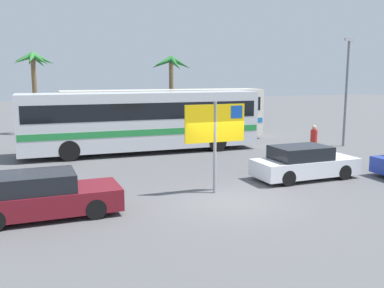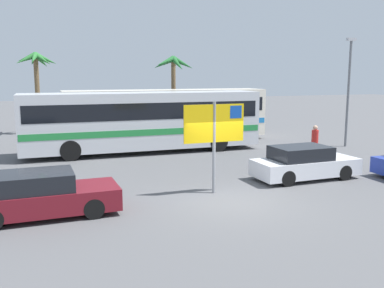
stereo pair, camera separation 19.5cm
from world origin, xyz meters
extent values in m
plane|color=#565659|center=(0.00, 0.00, 0.00)|extent=(120.00, 120.00, 0.00)
cube|color=silver|center=(-0.76, 9.68, 1.73)|extent=(12.39, 2.45, 2.90)
cube|color=black|center=(-0.76, 9.68, 2.28)|extent=(11.90, 2.48, 0.84)
cube|color=#23843D|center=(-0.76, 9.68, 1.22)|extent=(12.27, 2.48, 0.32)
cylinder|color=black|center=(3.08, 10.78, 0.50)|extent=(1.00, 0.28, 1.00)
cylinder|color=black|center=(3.08, 8.58, 0.50)|extent=(1.00, 0.28, 1.00)
cylinder|color=black|center=(-4.60, 10.78, 0.50)|extent=(1.00, 0.28, 1.00)
cylinder|color=black|center=(-4.60, 8.58, 0.50)|extent=(1.00, 0.28, 1.00)
cube|color=silver|center=(1.47, 12.98, 1.73)|extent=(12.39, 2.45, 2.90)
cube|color=black|center=(1.47, 12.98, 2.28)|extent=(11.90, 2.48, 0.84)
cube|color=#1E70B7|center=(1.47, 12.98, 1.22)|extent=(12.27, 2.48, 0.32)
cylinder|color=black|center=(5.31, 14.08, 0.50)|extent=(1.00, 0.28, 1.00)
cylinder|color=black|center=(5.31, 11.88, 0.50)|extent=(1.00, 0.28, 1.00)
cylinder|color=black|center=(-2.37, 14.08, 0.50)|extent=(1.00, 0.28, 1.00)
cylinder|color=black|center=(-2.37, 11.88, 0.50)|extent=(1.00, 0.28, 1.00)
cylinder|color=gray|center=(-0.24, 1.10, 1.60)|extent=(0.11, 0.11, 3.20)
cube|color=yellow|center=(-0.24, 1.10, 2.45)|extent=(2.20, 0.10, 1.30)
cube|color=#1447A8|center=(0.56, 1.12, 2.82)|extent=(0.44, 0.08, 0.44)
cube|color=maroon|center=(-5.86, 0.45, 0.48)|extent=(4.34, 1.82, 0.64)
cube|color=black|center=(-6.11, 0.44, 1.06)|extent=(2.28, 1.62, 0.52)
cylinder|color=black|center=(-4.55, 1.26, 0.30)|extent=(0.60, 0.18, 0.60)
cylinder|color=black|center=(-4.50, -0.29, 0.30)|extent=(0.60, 0.18, 0.60)
cube|color=silver|center=(3.96, 1.78, 0.48)|extent=(4.26, 1.78, 0.64)
cube|color=black|center=(3.71, 1.78, 1.06)|extent=(2.24, 1.58, 0.52)
cylinder|color=black|center=(5.24, 2.57, 0.30)|extent=(0.60, 0.18, 0.60)
cylinder|color=black|center=(5.29, 1.08, 0.30)|extent=(0.60, 0.18, 0.60)
cylinder|color=black|center=(2.63, 2.49, 0.30)|extent=(0.60, 0.18, 0.60)
cylinder|color=black|center=(2.68, 0.99, 0.30)|extent=(0.60, 0.18, 0.60)
cylinder|color=#2D2D33|center=(6.49, 4.65, 0.42)|extent=(0.13, 0.13, 0.83)
cylinder|color=#2D2D33|center=(6.42, 4.81, 0.42)|extent=(0.13, 0.13, 0.83)
cylinder|color=red|center=(6.46, 4.73, 1.16)|extent=(0.32, 0.32, 0.66)
sphere|color=tan|center=(6.46, 4.73, 1.60)|extent=(0.22, 0.22, 0.22)
cylinder|color=slate|center=(10.64, 7.65, 2.96)|extent=(0.14, 0.14, 5.93)
cube|color=#B2B2B7|center=(10.64, 7.65, 6.03)|extent=(0.56, 0.20, 0.16)
cylinder|color=brown|center=(-6.03, 18.95, 2.60)|extent=(0.32, 0.32, 5.20)
cone|color=#2D7533|center=(-5.35, 19.04, 5.11)|extent=(1.58, 0.64, 0.99)
cone|color=#2D7533|center=(-5.66, 19.47, 5.02)|extent=(1.22, 1.48, 1.14)
cone|color=#2D7533|center=(-6.17, 19.60, 5.08)|extent=(0.76, 1.59, 1.03)
cone|color=#2D7533|center=(-6.61, 19.37, 5.20)|extent=(1.51, 1.26, 0.83)
cone|color=#2D7533|center=(-6.63, 18.63, 5.11)|extent=(1.57, 1.11, 0.99)
cone|color=#2D7533|center=(-6.12, 18.25, 5.15)|extent=(0.65, 1.59, 0.92)
cone|color=#2D7533|center=(-5.56, 18.46, 5.08)|extent=(1.38, 1.41, 1.03)
cylinder|color=brown|center=(3.27, 17.44, 2.51)|extent=(0.32, 0.32, 5.02)
cone|color=#23662D|center=(4.05, 17.53, 4.87)|extent=(1.78, 0.62, 1.09)
cone|color=#23662D|center=(3.55, 18.12, 4.78)|extent=(1.06, 1.73, 1.26)
cone|color=#23662D|center=(2.70, 17.99, 4.89)|extent=(1.57, 1.53, 1.06)
cone|color=#23662D|center=(2.57, 17.01, 4.98)|extent=(1.73, 1.30, 0.89)
cone|color=#23662D|center=(3.38, 16.70, 4.82)|extent=(0.68, 1.76, 1.19)
camera|label=1|loc=(-5.92, -12.20, 4.10)|focal=39.81mm
camera|label=2|loc=(-5.73, -12.27, 4.10)|focal=39.81mm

